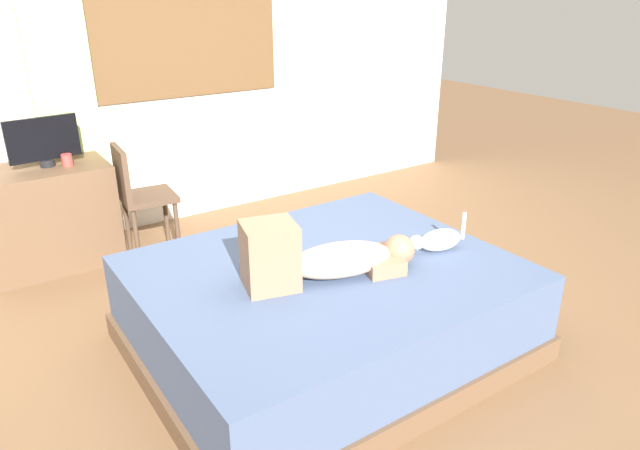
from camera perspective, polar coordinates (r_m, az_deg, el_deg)
ground_plane at (r=3.30m, az=1.76°, el=-12.74°), size 16.00×16.00×0.00m
back_wall_with_window at (r=4.98m, az=-16.03°, el=16.56°), size 6.40×0.14×2.90m
bed at (r=3.23m, az=0.54°, el=-8.27°), size 2.00×1.66×0.51m
person_lying at (r=2.94m, az=0.33°, el=-3.25°), size 0.94×0.46×0.34m
cat at (r=3.32m, az=11.63°, el=-1.48°), size 0.35×0.17×0.21m
desk at (r=4.59m, az=-25.50°, el=0.74°), size 0.90×0.56×0.74m
tv_monitor at (r=4.45m, az=-25.88°, el=7.53°), size 0.48×0.10×0.35m
cup at (r=4.44m, az=-23.92°, el=5.95°), size 0.07×0.07×0.08m
chair_by_desk at (r=4.44m, az=-17.70°, el=3.12°), size 0.41×0.41×0.86m
curtain_left at (r=4.69m, az=-24.42°, el=13.25°), size 0.44×0.06×2.60m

